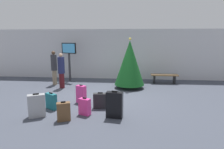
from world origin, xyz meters
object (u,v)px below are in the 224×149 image
object	(u,v)px
traveller_1	(61,70)
traveller_0	(54,67)
holiday_tree	(130,63)
suitcase_6	(81,94)
flight_info_kiosk	(69,54)
waiting_bench	(164,77)
suitcase_3	(85,107)
suitcase_0	(100,101)
suitcase_1	(64,112)
suitcase_4	(37,106)
suitcase_5	(51,101)
suitcase_2	(115,105)

from	to	relation	value
traveller_1	traveller_0	bearing A→B (deg)	134.34
holiday_tree	suitcase_6	xyz separation A→B (m)	(-1.75, -2.37, -0.90)
traveller_0	suitcase_6	xyz separation A→B (m)	(2.08, -2.68, -0.60)
holiday_tree	flight_info_kiosk	xyz separation A→B (m)	(-3.34, 1.29, 0.27)
waiting_bench	suitcase_3	size ratio (longest dim) A/B	2.50
holiday_tree	suitcase_0	size ratio (longest dim) A/B	4.27
traveller_0	traveller_1	bearing A→B (deg)	-45.66
traveller_0	suitcase_0	bearing A→B (deg)	-47.95
suitcase_1	suitcase_3	bearing A→B (deg)	44.86
holiday_tree	suitcase_1	bearing A→B (deg)	-114.97
traveller_0	suitcase_3	world-z (taller)	traveller_0
traveller_1	suitcase_1	distance (m)	3.98
suitcase_4	suitcase_6	size ratio (longest dim) A/B	1.07
suitcase_4	suitcase_6	world-z (taller)	suitcase_4
traveller_1	suitcase_3	world-z (taller)	traveller_1
suitcase_5	suitcase_0	bearing A→B (deg)	8.14
traveller_1	suitcase_1	size ratio (longest dim) A/B	2.86
suitcase_5	suitcase_4	bearing A→B (deg)	-103.68
suitcase_0	suitcase_5	distance (m)	1.65
suitcase_1	suitcase_6	world-z (taller)	suitcase_6
suitcase_2	traveller_1	bearing A→B (deg)	130.31
suitcase_4	suitcase_5	world-z (taller)	suitcase_4
traveller_1	suitcase_5	world-z (taller)	traveller_1
traveller_1	suitcase_6	bearing A→B (deg)	-54.47
flight_info_kiosk	suitcase_4	xyz separation A→B (m)	(0.57, -5.09, -1.14)
flight_info_kiosk	suitcase_6	bearing A→B (deg)	-66.58
flight_info_kiosk	suitcase_4	distance (m)	5.24
suitcase_1	flight_info_kiosk	bearing A→B (deg)	105.65
waiting_bench	suitcase_0	bearing A→B (deg)	-124.70
holiday_tree	traveller_0	size ratio (longest dim) A/B	1.38
holiday_tree	suitcase_1	world-z (taller)	holiday_tree
waiting_bench	suitcase_6	xyz separation A→B (m)	(-3.60, -3.56, -0.03)
suitcase_4	suitcase_6	bearing A→B (deg)	54.58
suitcase_2	suitcase_4	bearing A→B (deg)	-175.95
flight_info_kiosk	suitcase_6	world-z (taller)	flight_info_kiosk
suitcase_1	suitcase_4	size ratio (longest dim) A/B	0.79
suitcase_1	suitcase_3	distance (m)	0.71
holiday_tree	suitcase_3	bearing A→B (deg)	-111.23
suitcase_1	suitcase_4	bearing A→B (deg)	167.55
holiday_tree	traveller_0	bearing A→B (deg)	175.30
suitcase_4	suitcase_5	distance (m)	0.72
suitcase_2	suitcase_5	xyz separation A→B (m)	(-2.19, 0.52, -0.13)
suitcase_0	suitcase_1	xyz separation A→B (m)	(-0.90, -1.13, 0.01)
suitcase_3	suitcase_5	bearing A→B (deg)	162.49
waiting_bench	suitcase_1	distance (m)	6.37
suitcase_1	suitcase_5	size ratio (longest dim) A/B	1.02
flight_info_kiosk	suitcase_1	xyz separation A→B (m)	(1.48, -5.29, -1.22)
traveller_0	flight_info_kiosk	bearing A→B (deg)	63.20
suitcase_1	waiting_bench	bearing A→B (deg)	54.43
suitcase_6	waiting_bench	bearing A→B (deg)	44.66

